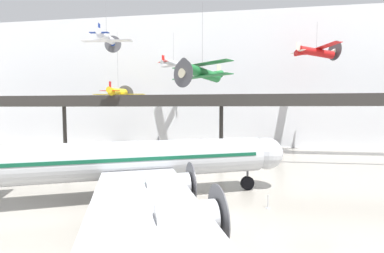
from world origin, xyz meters
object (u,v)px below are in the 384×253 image
(suspended_plane_red_highwing, at_px, (316,52))
(stanchion_barrier, at_px, (268,204))
(suspended_plane_green_biplane, at_px, (202,73))
(info_sign_pedestal, at_px, (219,214))
(suspended_plane_yellow_lowwing, at_px, (118,92))
(suspended_plane_silver_racer, at_px, (174,64))
(suspended_plane_white_twin, at_px, (107,38))
(airliner_silver_main, at_px, (126,161))

(suspended_plane_red_highwing, height_order, stanchion_barrier, suspended_plane_red_highwing)
(suspended_plane_green_biplane, distance_m, info_sign_pedestal, 21.70)
(suspended_plane_red_highwing, bearing_deg, suspended_plane_yellow_lowwing, 163.25)
(suspended_plane_silver_racer, distance_m, suspended_plane_green_biplane, 15.89)
(suspended_plane_white_twin, bearing_deg, airliner_silver_main, -154.82)
(suspended_plane_red_highwing, distance_m, suspended_plane_green_biplane, 21.91)
(airliner_silver_main, relative_size, suspended_plane_red_highwing, 3.60)
(suspended_plane_silver_racer, xyz_separation_m, suspended_plane_white_twin, (-5.85, -15.74, 0.73))
(stanchion_barrier, bearing_deg, suspended_plane_green_biplane, 113.91)
(suspended_plane_red_highwing, relative_size, info_sign_pedestal, 7.47)
(info_sign_pedestal, bearing_deg, airliner_silver_main, 176.89)
(suspended_plane_white_twin, height_order, stanchion_barrier, suspended_plane_white_twin)
(airliner_silver_main, height_order, info_sign_pedestal, airliner_silver_main)
(suspended_plane_silver_racer, bearing_deg, suspended_plane_red_highwing, -59.66)
(suspended_plane_silver_racer, height_order, suspended_plane_green_biplane, suspended_plane_silver_racer)
(suspended_plane_green_biplane, bearing_deg, suspended_plane_yellow_lowwing, -86.18)
(suspended_plane_red_highwing, height_order, info_sign_pedestal, suspended_plane_red_highwing)
(suspended_plane_yellow_lowwing, bearing_deg, airliner_silver_main, -156.81)
(suspended_plane_green_biplane, bearing_deg, suspended_plane_red_highwing, 158.34)
(airliner_silver_main, height_order, stanchion_barrier, airliner_silver_main)
(airliner_silver_main, xyz_separation_m, suspended_plane_white_twin, (-7.70, 12.73, 13.86))
(suspended_plane_silver_racer, bearing_deg, suspended_plane_white_twin, -164.21)
(info_sign_pedestal, bearing_deg, suspended_plane_silver_racer, 125.02)
(suspended_plane_silver_racer, bearing_deg, suspended_plane_yellow_lowwing, 142.46)
(suspended_plane_yellow_lowwing, height_order, stanchion_barrier, suspended_plane_yellow_lowwing)
(airliner_silver_main, distance_m, suspended_plane_red_highwing, 37.51)
(suspended_plane_red_highwing, relative_size, suspended_plane_yellow_lowwing, 0.72)
(suspended_plane_yellow_lowwing, bearing_deg, suspended_plane_silver_racer, -75.42)
(suspended_plane_yellow_lowwing, height_order, info_sign_pedestal, suspended_plane_yellow_lowwing)
(suspended_plane_yellow_lowwing, relative_size, stanchion_barrier, 12.02)
(info_sign_pedestal, bearing_deg, stanchion_barrier, 54.33)
(airliner_silver_main, relative_size, info_sign_pedestal, 26.87)
(suspended_plane_yellow_lowwing, distance_m, info_sign_pedestal, 36.29)
(suspended_plane_green_biplane, distance_m, suspended_plane_white_twin, 13.65)
(suspended_plane_white_twin, bearing_deg, suspended_plane_silver_racer, -26.38)
(suspended_plane_green_biplane, bearing_deg, stanchion_barrier, 60.55)
(suspended_plane_red_highwing, bearing_deg, suspended_plane_white_twin, -174.27)
(stanchion_barrier, bearing_deg, suspended_plane_white_twin, 146.10)
(airliner_silver_main, xyz_separation_m, info_sign_pedestal, (7.91, -3.02, -2.92))
(suspended_plane_red_highwing, distance_m, suspended_plane_silver_racer, 25.23)
(suspended_plane_white_twin, height_order, info_sign_pedestal, suspended_plane_white_twin)
(suspended_plane_green_biplane, relative_size, info_sign_pedestal, 9.36)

